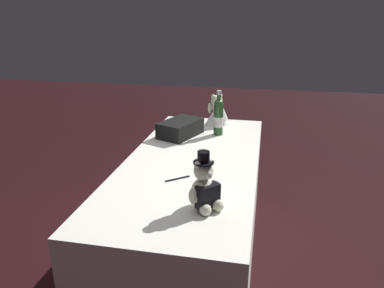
% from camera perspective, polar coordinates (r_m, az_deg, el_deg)
% --- Properties ---
extents(ground_plane, '(12.00, 12.00, 0.00)m').
position_cam_1_polar(ground_plane, '(2.60, 0.00, -17.61)').
color(ground_plane, black).
extents(reception_table, '(1.85, 0.79, 0.73)m').
position_cam_1_polar(reception_table, '(2.39, 0.00, -10.60)').
color(reception_table, white).
rests_on(reception_table, ground_plane).
extents(teddy_bear_groom, '(0.16, 0.16, 0.27)m').
position_cam_1_polar(teddy_bear_groom, '(1.66, 1.96, -6.88)').
color(teddy_bear_groom, beige).
rests_on(teddy_bear_groom, reception_table).
extents(teddy_bear_bride, '(0.23, 0.22, 0.24)m').
position_cam_1_polar(teddy_bear_bride, '(2.89, 3.95, 4.99)').
color(teddy_bear_bride, white).
rests_on(teddy_bear_bride, reception_table).
extents(champagne_bottle, '(0.07, 0.07, 0.32)m').
position_cam_1_polar(champagne_bottle, '(2.65, 4.11, 4.27)').
color(champagne_bottle, '#295227').
rests_on(champagne_bottle, reception_table).
extents(signing_pen, '(0.10, 0.12, 0.01)m').
position_cam_1_polar(signing_pen, '(1.97, -2.14, -5.34)').
color(signing_pen, black).
rests_on(signing_pen, reception_table).
extents(gift_case_black, '(0.38, 0.31, 0.11)m').
position_cam_1_polar(gift_case_black, '(2.64, -1.82, 2.45)').
color(gift_case_black, black).
rests_on(gift_case_black, reception_table).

